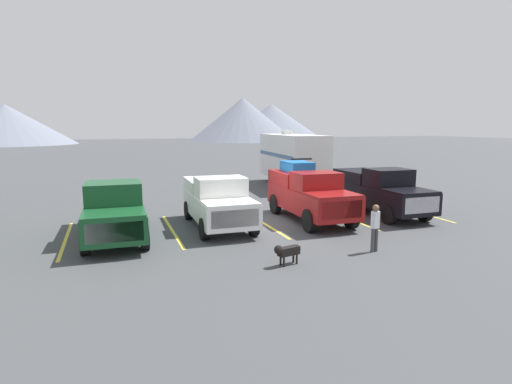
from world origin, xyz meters
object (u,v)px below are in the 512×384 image
object	(u,v)px
pickup_truck_b	(217,201)
camper_trailer_a	(292,157)
person_a	(375,225)
pickup_truck_c	(308,192)
pickup_truck_a	(114,208)
pickup_truck_d	(379,190)
dog	(286,251)

from	to	relation	value
pickup_truck_b	camper_trailer_a	bearing A→B (deg)	51.21
pickup_truck_b	person_a	xyz separation A→B (m)	(3.99, -5.20, -0.16)
pickup_truck_b	pickup_truck_c	size ratio (longest dim) A/B	0.96
pickup_truck_a	pickup_truck_d	world-z (taller)	pickup_truck_d
pickup_truck_d	dog	bearing A→B (deg)	-142.84
pickup_truck_a	pickup_truck_c	xyz separation A→B (m)	(8.13, 0.17, 0.14)
camper_trailer_a	dog	size ratio (longest dim) A/B	9.26
pickup_truck_b	dog	size ratio (longest dim) A/B	5.53
camper_trailer_a	pickup_truck_d	bearing A→B (deg)	-89.42
pickup_truck_a	pickup_truck_c	world-z (taller)	pickup_truck_c
pickup_truck_b	pickup_truck_d	world-z (taller)	pickup_truck_d
pickup_truck_a	pickup_truck_b	distance (m)	4.04
pickup_truck_c	camper_trailer_a	bearing A→B (deg)	69.51
pickup_truck_c	camper_trailer_a	world-z (taller)	camper_trailer_a
person_a	dog	world-z (taller)	person_a
dog	pickup_truck_c	bearing A→B (deg)	57.49
pickup_truck_a	camper_trailer_a	bearing A→B (deg)	40.15
camper_trailer_a	dog	world-z (taller)	camper_trailer_a
pickup_truck_a	pickup_truck_d	distance (m)	11.88
dog	pickup_truck_d	bearing A→B (deg)	37.16
pickup_truck_b	pickup_truck_c	world-z (taller)	pickup_truck_c
camper_trailer_a	dog	xyz separation A→B (m)	(-7.06, -15.12, -1.57)
pickup_truck_b	pickup_truck_d	xyz separation A→B (m)	(7.85, -0.05, 0.04)
person_a	pickup_truck_c	bearing A→B (deg)	88.78
pickup_truck_a	camper_trailer_a	size ratio (longest dim) A/B	0.66
pickup_truck_a	dog	world-z (taller)	pickup_truck_a
pickup_truck_b	person_a	bearing A→B (deg)	-52.50
person_a	pickup_truck_d	bearing A→B (deg)	53.19
pickup_truck_c	person_a	bearing A→B (deg)	-91.22
pickup_truck_d	person_a	world-z (taller)	pickup_truck_d
pickup_truck_b	camper_trailer_a	distance (m)	12.40
dog	pickup_truck_a	bearing A→B (deg)	132.28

